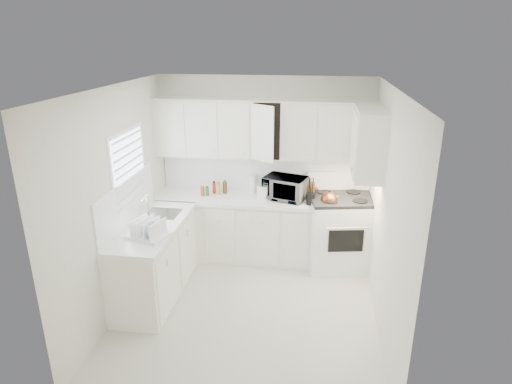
% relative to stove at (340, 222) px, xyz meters
% --- Properties ---
extents(floor, '(3.20, 3.20, 0.00)m').
position_rel_stove_xyz_m(floor, '(-1.10, -1.25, -0.66)').
color(floor, beige).
rests_on(floor, ground).
extents(ceiling, '(3.20, 3.20, 0.00)m').
position_rel_stove_xyz_m(ceiling, '(-1.10, -1.25, 1.94)').
color(ceiling, white).
rests_on(ceiling, ground).
extents(wall_back, '(3.00, 0.00, 3.00)m').
position_rel_stove_xyz_m(wall_back, '(-1.10, 0.35, 0.64)').
color(wall_back, silver).
rests_on(wall_back, ground).
extents(wall_front, '(3.00, 0.00, 3.00)m').
position_rel_stove_xyz_m(wall_front, '(-1.10, -2.85, 0.64)').
color(wall_front, silver).
rests_on(wall_front, ground).
extents(wall_left, '(0.00, 3.20, 3.20)m').
position_rel_stove_xyz_m(wall_left, '(-2.60, -1.25, 0.64)').
color(wall_left, silver).
rests_on(wall_left, ground).
extents(wall_right, '(0.00, 3.20, 3.20)m').
position_rel_stove_xyz_m(wall_right, '(0.40, -1.25, 0.64)').
color(wall_right, silver).
rests_on(wall_right, ground).
extents(window_blinds, '(0.06, 0.96, 1.06)m').
position_rel_stove_xyz_m(window_blinds, '(-2.58, -0.90, 0.89)').
color(window_blinds, white).
rests_on(window_blinds, wall_left).
extents(lower_cabinets_back, '(2.22, 0.60, 0.90)m').
position_rel_stove_xyz_m(lower_cabinets_back, '(-1.49, 0.05, -0.21)').
color(lower_cabinets_back, silver).
rests_on(lower_cabinets_back, floor).
extents(lower_cabinets_left, '(0.60, 1.60, 0.90)m').
position_rel_stove_xyz_m(lower_cabinets_left, '(-2.30, -1.05, -0.21)').
color(lower_cabinets_left, silver).
rests_on(lower_cabinets_left, floor).
extents(countertop_back, '(2.24, 0.64, 0.05)m').
position_rel_stove_xyz_m(countertop_back, '(-1.49, 0.04, 0.26)').
color(countertop_back, white).
rests_on(countertop_back, lower_cabinets_back).
extents(countertop_left, '(0.64, 1.62, 0.05)m').
position_rel_stove_xyz_m(countertop_left, '(-2.29, -1.05, 0.26)').
color(countertop_left, white).
rests_on(countertop_left, lower_cabinets_left).
extents(backsplash_back, '(2.98, 0.02, 0.55)m').
position_rel_stove_xyz_m(backsplash_back, '(-1.10, 0.34, 0.56)').
color(backsplash_back, white).
rests_on(backsplash_back, wall_back).
extents(backsplash_left, '(0.02, 1.60, 0.55)m').
position_rel_stove_xyz_m(backsplash_left, '(-2.59, -1.05, 0.56)').
color(backsplash_left, white).
rests_on(backsplash_left, wall_left).
extents(upper_cabinets_back, '(3.00, 0.33, 0.80)m').
position_rel_stove_xyz_m(upper_cabinets_back, '(-1.10, 0.18, 0.84)').
color(upper_cabinets_back, silver).
rests_on(upper_cabinets_back, wall_back).
extents(upper_cabinets_right, '(0.33, 0.90, 0.80)m').
position_rel_stove_xyz_m(upper_cabinets_right, '(0.23, -0.43, 0.84)').
color(upper_cabinets_right, silver).
rests_on(upper_cabinets_right, wall_right).
extents(sink, '(0.42, 0.38, 0.30)m').
position_rel_stove_xyz_m(sink, '(-2.29, -0.70, 0.41)').
color(sink, gray).
rests_on(sink, countertop_left).
extents(stove, '(0.98, 0.85, 1.33)m').
position_rel_stove_xyz_m(stove, '(0.00, 0.00, 0.00)').
color(stove, white).
rests_on(stove, floor).
extents(tea_kettle, '(0.29, 0.25, 0.25)m').
position_rel_stove_xyz_m(tea_kettle, '(-0.18, -0.16, 0.40)').
color(tea_kettle, maroon).
rests_on(tea_kettle, stove).
extents(frying_pan, '(0.32, 0.49, 0.04)m').
position_rel_stove_xyz_m(frying_pan, '(0.18, 0.16, 0.30)').
color(frying_pan, black).
rests_on(frying_pan, stove).
extents(microwave, '(0.64, 0.47, 0.38)m').
position_rel_stove_xyz_m(microwave, '(-0.78, 0.07, 0.48)').
color(microwave, gray).
rests_on(microwave, countertop_back).
extents(rice_cooker, '(0.27, 0.27, 0.22)m').
position_rel_stove_xyz_m(rice_cooker, '(-1.07, 0.07, 0.40)').
color(rice_cooker, white).
rests_on(rice_cooker, countertop_back).
extents(paper_towel, '(0.12, 0.12, 0.27)m').
position_rel_stove_xyz_m(paper_towel, '(-1.26, 0.25, 0.42)').
color(paper_towel, white).
rests_on(paper_towel, countertop_back).
extents(utensil_crock, '(0.16, 0.16, 0.38)m').
position_rel_stove_xyz_m(utensil_crock, '(-0.42, -0.10, 0.48)').
color(utensil_crock, black).
rests_on(utensil_crock, countertop_back).
extents(dish_rack, '(0.52, 0.45, 0.24)m').
position_rel_stove_xyz_m(dish_rack, '(-2.22, -1.38, 0.41)').
color(dish_rack, white).
rests_on(dish_rack, countertop_left).
extents(spice_left_0, '(0.06, 0.06, 0.13)m').
position_rel_stove_xyz_m(spice_left_0, '(-1.95, 0.17, 0.35)').
color(spice_left_0, brown).
rests_on(spice_left_0, countertop_back).
extents(spice_left_1, '(0.06, 0.06, 0.13)m').
position_rel_stove_xyz_m(spice_left_1, '(-1.88, 0.08, 0.35)').
color(spice_left_1, '#277527').
rests_on(spice_left_1, countertop_back).
extents(spice_left_2, '(0.06, 0.06, 0.13)m').
position_rel_stove_xyz_m(spice_left_2, '(-1.80, 0.17, 0.35)').
color(spice_left_2, red).
rests_on(spice_left_2, countertop_back).
extents(spice_left_3, '(0.06, 0.06, 0.13)m').
position_rel_stove_xyz_m(spice_left_3, '(-1.73, 0.08, 0.35)').
color(spice_left_3, gold).
rests_on(spice_left_3, countertop_back).
extents(spice_left_4, '(0.06, 0.06, 0.13)m').
position_rel_stove_xyz_m(spice_left_4, '(-1.65, 0.17, 0.35)').
color(spice_left_4, '#533417').
rests_on(spice_left_4, countertop_back).
extents(sauce_right_0, '(0.06, 0.06, 0.19)m').
position_rel_stove_xyz_m(sauce_right_0, '(-0.52, 0.21, 0.38)').
color(sauce_right_0, red).
rests_on(sauce_right_0, countertop_back).
extents(sauce_right_1, '(0.06, 0.06, 0.19)m').
position_rel_stove_xyz_m(sauce_right_1, '(-0.47, 0.15, 0.38)').
color(sauce_right_1, gold).
rests_on(sauce_right_1, countertop_back).
extents(sauce_right_2, '(0.06, 0.06, 0.19)m').
position_rel_stove_xyz_m(sauce_right_2, '(-0.41, 0.21, 0.38)').
color(sauce_right_2, '#533417').
rests_on(sauce_right_2, countertop_back).
extents(sauce_right_3, '(0.06, 0.06, 0.19)m').
position_rel_stove_xyz_m(sauce_right_3, '(-0.36, 0.15, 0.38)').
color(sauce_right_3, black).
rests_on(sauce_right_3, countertop_back).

